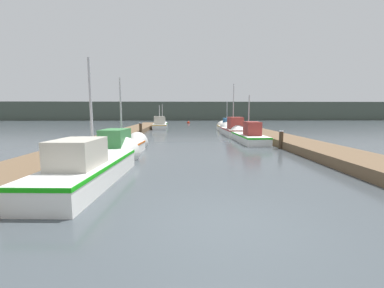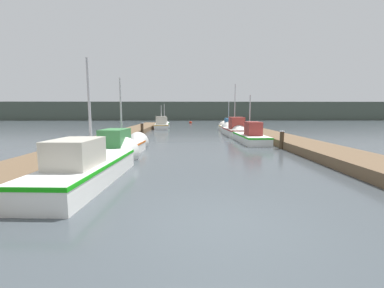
{
  "view_description": "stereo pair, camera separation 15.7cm",
  "coord_description": "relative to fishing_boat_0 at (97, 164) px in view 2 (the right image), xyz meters",
  "views": [
    {
      "loc": [
        -0.8,
        -4.63,
        2.18
      ],
      "look_at": [
        -0.41,
        8.56,
        0.49
      ],
      "focal_mm": 24.0,
      "sensor_mm": 36.0,
      "label": 1
    },
    {
      "loc": [
        -0.64,
        -4.63,
        2.18
      ],
      "look_at": [
        -0.41,
        8.56,
        0.49
      ],
      "focal_mm": 24.0,
      "sensor_mm": 36.0,
      "label": 2
    }
  ],
  "objects": [
    {
      "name": "channel_buoy",
      "position": [
        3.55,
        37.95,
        -0.31
      ],
      "size": [
        0.5,
        0.5,
        1.0
      ],
      "color": "red",
      "rests_on": "ground_plane"
    },
    {
      "name": "fishing_boat_2",
      "position": [
        7.42,
        10.24,
        -0.05
      ],
      "size": [
        1.64,
        6.19,
        3.74
      ],
      "rotation": [
        0.0,
        0.0,
        0.02
      ],
      "color": "silver",
      "rests_on": "ground_plane"
    },
    {
      "name": "fishing_boat_0",
      "position": [
        0.0,
        0.0,
        0.0
      ],
      "size": [
        1.78,
        6.53,
        4.16
      ],
      "rotation": [
        0.0,
        0.0,
        -0.05
      ],
      "color": "silver",
      "rests_on": "ground_plane"
    },
    {
      "name": "dock_left",
      "position": [
        -2.41,
        12.23,
        -0.24
      ],
      "size": [
        2.38,
        40.0,
        0.43
      ],
      "color": "brown",
      "rests_on": "ground_plane"
    },
    {
      "name": "fishing_boat_5",
      "position": [
        -0.25,
        23.64,
        0.03
      ],
      "size": [
        2.0,
        4.65,
        3.39
      ],
      "rotation": [
        0.0,
        0.0,
        0.08
      ],
      "color": "silver",
      "rests_on": "ground_plane"
    },
    {
      "name": "mooring_piling_2",
      "position": [
        8.51,
        6.33,
        0.07
      ],
      "size": [
        0.28,
        0.28,
        1.05
      ],
      "color": "#473523",
      "rests_on": "ground_plane"
    },
    {
      "name": "fishing_boat_4",
      "position": [
        7.53,
        20.12,
        -0.04
      ],
      "size": [
        1.61,
        5.99,
        3.72
      ],
      "rotation": [
        0.0,
        0.0,
        0.0
      ],
      "color": "silver",
      "rests_on": "ground_plane"
    },
    {
      "name": "fishing_boat_6",
      "position": [
        -0.32,
        28.68,
        -0.03
      ],
      "size": [
        1.76,
        5.34,
        3.5
      ],
      "rotation": [
        0.0,
        0.0,
        0.09
      ],
      "color": "silver",
      "rests_on": "ground_plane"
    },
    {
      "name": "fishing_boat_1",
      "position": [
        -0.19,
        4.39,
        -0.03
      ],
      "size": [
        1.73,
        5.94,
        4.14
      ],
      "rotation": [
        0.0,
        0.0,
        -0.06
      ],
      "color": "silver",
      "rests_on": "ground_plane"
    },
    {
      "name": "distant_shore_ridge",
      "position": [
        3.66,
        60.52,
        1.75
      ],
      "size": [
        120.0,
        16.0,
        4.41
      ],
      "color": "#424C42",
      "rests_on": "ground_plane"
    },
    {
      "name": "mooring_piling_0",
      "position": [
        -1.1,
        14.83,
        0.12
      ],
      "size": [
        0.3,
        0.3,
        1.14
      ],
      "color": "#473523",
      "rests_on": "ground_plane"
    },
    {
      "name": "fishing_boat_3",
      "position": [
        7.29,
        15.26,
        0.05
      ],
      "size": [
        1.76,
        5.89,
        5.09
      ],
      "rotation": [
        0.0,
        0.0,
        0.01
      ],
      "color": "silver",
      "rests_on": "ground_plane"
    },
    {
      "name": "ground_plane",
      "position": [
        3.66,
        -3.77,
        -0.46
      ],
      "size": [
        200.0,
        200.0,
        0.0
      ],
      "color": "#3D4449"
    },
    {
      "name": "mooring_piling_1",
      "position": [
        8.79,
        29.62,
        0.15
      ],
      "size": [
        0.25,
        0.25,
        1.2
      ],
      "color": "#473523",
      "rests_on": "ground_plane"
    },
    {
      "name": "dock_right",
      "position": [
        9.73,
        12.23,
        -0.24
      ],
      "size": [
        2.38,
        40.0,
        0.43
      ],
      "color": "brown",
      "rests_on": "ground_plane"
    }
  ]
}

